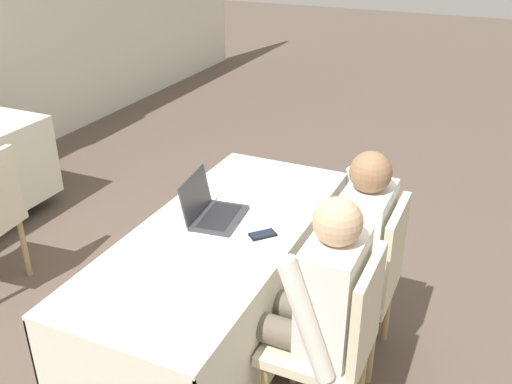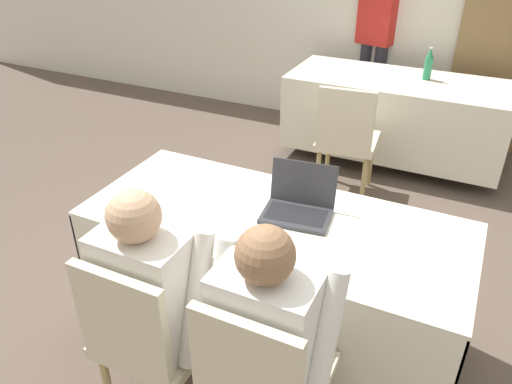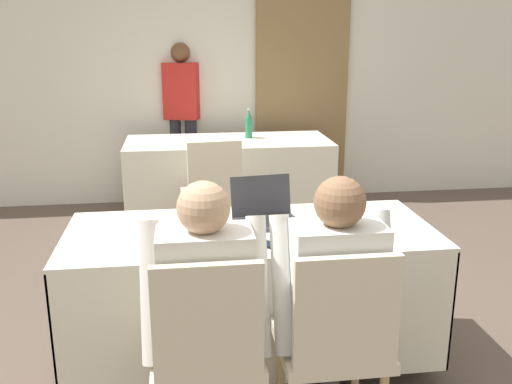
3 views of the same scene
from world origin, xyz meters
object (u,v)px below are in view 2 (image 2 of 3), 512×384
object	(u,v)px
laptop	(298,206)
person_white_shirt	(273,331)
cell_phone	(262,244)
water_bottle	(428,65)
person_checkered_shirt	(158,290)
chair_near_right	(261,381)
person_red_shirt	(376,37)
chair_far_spare	(346,137)
chair_near_left	(147,335)

from	to	relation	value
laptop	person_white_shirt	bearing A→B (deg)	-83.05
cell_phone	water_bottle	bearing A→B (deg)	36.53
person_checkered_shirt	chair_near_right	bearing A→B (deg)	168.55
person_checkered_shirt	person_red_shirt	size ratio (longest dim) A/B	0.74
water_bottle	chair_far_spare	distance (m)	1.05
chair_far_spare	laptop	bearing A→B (deg)	91.29
chair_far_spare	water_bottle	bearing A→B (deg)	-119.29
cell_phone	person_white_shirt	xyz separation A→B (m)	(0.22, -0.37, -0.08)
chair_near_right	person_checkered_shirt	size ratio (longest dim) A/B	0.78
laptop	chair_near_left	distance (m)	0.90
chair_near_right	person_checkered_shirt	bearing A→B (deg)	-11.45
laptop	person_red_shirt	bearing A→B (deg)	90.18
water_bottle	chair_near_right	distance (m)	3.19
chair_near_left	person_checkered_shirt	world-z (taller)	person_checkered_shirt
chair_near_left	person_red_shirt	world-z (taller)	person_red_shirt
water_bottle	person_red_shirt	bearing A→B (deg)	134.72
water_bottle	chair_near_left	world-z (taller)	water_bottle
person_checkered_shirt	person_red_shirt	distance (m)	3.67
chair_far_spare	person_white_shirt	world-z (taller)	person_white_shirt
chair_near_left	person_red_shirt	bearing A→B (deg)	-89.34
person_checkered_shirt	person_white_shirt	distance (m)	0.51
chair_far_spare	chair_near_right	bearing A→B (deg)	93.10
person_white_shirt	cell_phone	bearing A→B (deg)	-59.27
chair_near_left	cell_phone	bearing A→B (deg)	-121.74
laptop	cell_phone	xyz separation A→B (m)	(-0.05, -0.30, -0.04)
cell_phone	chair_near_right	world-z (taller)	chair_near_right
laptop	person_checkered_shirt	distance (m)	0.77
laptop	person_red_shirt	world-z (taller)	person_red_shirt
cell_phone	person_red_shirt	bearing A→B (deg)	47.82
chair_near_right	person_checkered_shirt	distance (m)	0.55
person_red_shirt	laptop	bearing A→B (deg)	-67.33
laptop	person_checkered_shirt	world-z (taller)	person_checkered_shirt
chair_near_right	person_checkered_shirt	world-z (taller)	person_checkered_shirt
water_bottle	chair_near_left	bearing A→B (deg)	-99.85
cell_phone	person_checkered_shirt	xyz separation A→B (m)	(-0.29, -0.37, -0.08)
cell_phone	chair_far_spare	size ratio (longest dim) A/B	0.16
person_white_shirt	person_red_shirt	size ratio (longest dim) A/B	0.74
person_red_shirt	person_white_shirt	bearing A→B (deg)	-66.06
chair_near_right	person_white_shirt	distance (m)	0.19
person_red_shirt	chair_near_right	bearing A→B (deg)	-66.29
water_bottle	person_red_shirt	size ratio (longest dim) A/B	0.17
person_red_shirt	chair_far_spare	bearing A→B (deg)	-67.07
person_white_shirt	person_red_shirt	world-z (taller)	person_red_shirt
water_bottle	chair_near_right	bearing A→B (deg)	-90.64
cell_phone	water_bottle	distance (m)	2.71
laptop	chair_near_right	bearing A→B (deg)	-84.88
laptop	water_bottle	size ratio (longest dim) A/B	1.31
chair_far_spare	person_white_shirt	size ratio (longest dim) A/B	0.78
water_bottle	person_checkered_shirt	xyz separation A→B (m)	(-0.55, -3.06, -0.20)
chair_near_left	person_white_shirt	size ratio (longest dim) A/B	0.78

